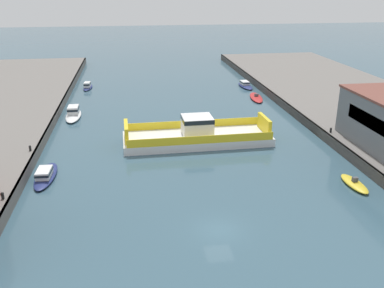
{
  "coord_description": "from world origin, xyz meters",
  "views": [
    {
      "loc": [
        -7.25,
        -32.06,
        21.03
      ],
      "look_at": [
        0.0,
        16.93,
        2.0
      ],
      "focal_mm": 39.22,
      "sensor_mm": 36.0,
      "label": 1
    }
  ],
  "objects": [
    {
      "name": "bollard_left_far",
      "position": [
        -20.15,
        19.01,
        1.84
      ],
      "size": [
        0.32,
        0.32,
        0.71
      ],
      "color": "black",
      "rests_on": "quay_left"
    },
    {
      "name": "moored_boat_mid_left",
      "position": [
        -17.55,
        13.55,
        0.49
      ],
      "size": [
        2.45,
        7.67,
        1.32
      ],
      "color": "navy",
      "rests_on": "ground"
    },
    {
      "name": "ground_plane",
      "position": [
        0.0,
        0.0,
        0.0
      ],
      "size": [
        400.0,
        400.0,
        0.0
      ],
      "primitive_type": "plane",
      "color": "#385666"
    },
    {
      "name": "moored_boat_near_right",
      "position": [
        16.68,
        6.61,
        0.28
      ],
      "size": [
        1.83,
        5.06,
        1.04
      ],
      "color": "yellow",
      "rests_on": "ground"
    },
    {
      "name": "moored_boat_far_right",
      "position": [
        16.76,
        44.66,
        0.25
      ],
      "size": [
        3.19,
        8.02,
        0.98
      ],
      "color": "red",
      "rests_on": "ground"
    },
    {
      "name": "moored_boat_near_left",
      "position": [
        17.25,
        54.7,
        0.44
      ],
      "size": [
        2.59,
        7.14,
        1.2
      ],
      "color": "navy",
      "rests_on": "ground"
    },
    {
      "name": "bollard_right_far",
      "position": [
        20.15,
        20.0,
        1.84
      ],
      "size": [
        0.32,
        0.32,
        0.71
      ],
      "color": "black",
      "rests_on": "quay_right"
    },
    {
      "name": "chain_ferry",
      "position": [
        1.56,
        22.57,
        1.14
      ],
      "size": [
        20.69,
        7.32,
        3.84
      ],
      "color": "silver",
      "rests_on": "ground"
    },
    {
      "name": "moored_boat_mid_right",
      "position": [
        -17.07,
        37.54,
        0.66
      ],
      "size": [
        2.41,
        7.87,
        1.78
      ],
      "color": "white",
      "rests_on": "ground"
    },
    {
      "name": "moored_boat_far_left",
      "position": [
        -16.45,
        58.05,
        0.54
      ],
      "size": [
        2.15,
        6.13,
        1.42
      ],
      "color": "navy",
      "rests_on": "ground"
    },
    {
      "name": "bollard_left_aft",
      "position": [
        -20.15,
        6.34,
        1.84
      ],
      "size": [
        0.32,
        0.32,
        0.71
      ],
      "color": "black",
      "rests_on": "quay_left"
    }
  ]
}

